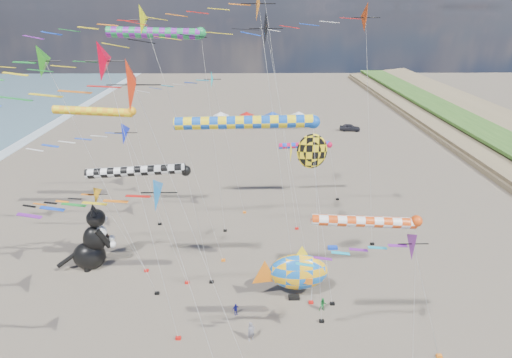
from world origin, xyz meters
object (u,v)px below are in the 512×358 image
Objects in this scene: parked_car at (350,127)px; fish_inflatable at (297,272)px; child_green at (323,305)px; child_blue at (236,309)px; cat_inflatable at (90,238)px; person_adult at (251,332)px.

fish_inflatable is at bearing 172.03° from parked_car.
child_blue is at bearing 177.03° from child_green.
parked_car is (33.31, 42.57, -2.29)m from cat_inflatable.
child_blue is (-6.74, -0.31, -0.09)m from child_green.
cat_inflatable is at bearing 166.27° from fish_inflatable.
fish_inflatable is 3.13m from child_green.
child_green is at bearing -25.05° from child_blue.
person_adult is 2.85m from child_blue.
child_green is 50.63m from parked_car.
child_green is at bearing -0.49° from person_adult.
child_green is 1.17× the size of child_blue.
parked_car is at bearing 41.88° from person_adult.
fish_inflatable reaches higher than parked_car.
person_adult is 55.08m from parked_car.
child_blue is (-4.90, -2.14, -1.84)m from fish_inflatable.
child_green is (19.82, -6.23, -2.37)m from cat_inflatable.
child_blue is 0.26× the size of parked_car.
person_adult is (14.25, -9.11, -2.18)m from cat_inflatable.
parked_car reaches higher than child_green.
parked_car reaches higher than child_blue.
cat_inflatable is at bearing 156.99° from child_green.
fish_inflatable is 6.39× the size of child_blue.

